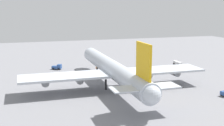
{
  "coord_description": "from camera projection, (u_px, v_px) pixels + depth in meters",
  "views": [
    {
      "loc": [
        -98.19,
        30.43,
        28.4
      ],
      "look_at": [
        0.0,
        0.0,
        8.5
      ],
      "focal_mm": 47.92,
      "sensor_mm": 36.0,
      "label": 1
    }
  ],
  "objects": [
    {
      "name": "ground_plane",
      "position": [
        112.0,
        86.0,
        106.32
      ],
      "size": [
        285.52,
        285.52,
        0.0
      ],
      "primitive_type": "plane",
      "color": "gray"
    },
    {
      "name": "cargo_airplane",
      "position": [
        112.0,
        69.0,
        104.56
      ],
      "size": [
        71.38,
        63.87,
        18.9
      ],
      "color": "silver",
      "rests_on": "ground_plane"
    },
    {
      "name": "baggage_tug",
      "position": [
        57.0,
        67.0,
        134.26
      ],
      "size": [
        3.79,
        4.66,
        2.33
      ],
      "color": "#2D5193",
      "rests_on": "ground_plane"
    },
    {
      "name": "maintenance_van",
      "position": [
        177.0,
        63.0,
        144.04
      ],
      "size": [
        4.72,
        3.33,
        2.05
      ],
      "color": "white",
      "rests_on": "ground_plane"
    },
    {
      "name": "safety_cone_nose",
      "position": [
        96.0,
        67.0,
        137.03
      ],
      "size": [
        0.52,
        0.52,
        0.75
      ],
      "primitive_type": "cone",
      "color": "orange",
      "rests_on": "ground_plane"
    }
  ]
}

